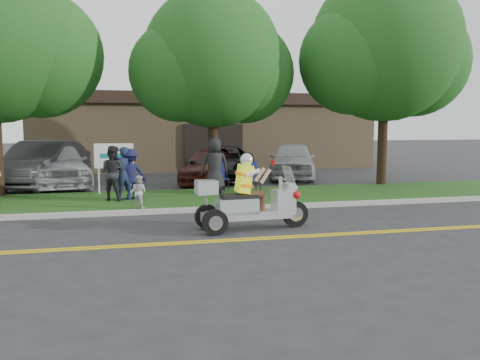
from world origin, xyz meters
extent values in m
plane|color=#28282B|center=(0.00, 0.00, 0.00)|extent=(120.00, 120.00, 0.00)
cube|color=gold|center=(0.00, -0.58, 0.01)|extent=(60.00, 0.10, 0.01)
cube|color=gold|center=(0.00, -0.42, 0.01)|extent=(60.00, 0.10, 0.01)
cube|color=#A8A89E|center=(0.00, 3.05, 0.06)|extent=(60.00, 0.25, 0.12)
cube|color=#1D4612|center=(0.00, 5.20, 0.06)|extent=(60.00, 4.00, 0.10)
cube|color=#9E7F5B|center=(2.00, 19.00, 2.00)|extent=(18.00, 8.00, 4.00)
cube|color=black|center=(2.00, 14.95, 3.70)|extent=(18.00, 0.30, 0.60)
sphere|color=#184313|center=(-5.15, 7.30, 4.59)|extent=(4.05, 4.05, 4.05)
cylinder|color=#332114|center=(0.50, 7.20, 2.10)|extent=(0.36, 0.36, 4.20)
sphere|color=#184313|center=(0.50, 7.20, 4.65)|extent=(4.80, 4.80, 4.80)
sphere|color=#184313|center=(1.70, 7.50, 4.20)|extent=(3.60, 3.60, 3.60)
sphere|color=#184313|center=(-0.70, 7.00, 4.12)|extent=(3.36, 3.36, 3.36)
cylinder|color=#332114|center=(7.00, 7.00, 2.38)|extent=(0.36, 0.36, 4.76)
sphere|color=#184313|center=(7.00, 7.00, 5.27)|extent=(5.60, 5.60, 5.60)
sphere|color=#184313|center=(8.40, 7.30, 4.76)|extent=(4.20, 4.20, 4.20)
sphere|color=#184313|center=(5.60, 6.80, 4.68)|extent=(3.92, 3.92, 3.92)
cylinder|color=silver|center=(-3.40, 6.60, 0.55)|extent=(0.06, 0.06, 1.10)
cylinder|color=silver|center=(-2.40, 6.60, 0.55)|extent=(0.06, 0.06, 1.10)
cube|color=white|center=(-2.90, 6.60, 1.35)|extent=(1.25, 0.06, 0.80)
cylinder|color=black|center=(1.15, 0.51, 0.30)|extent=(0.61, 0.17, 0.60)
cylinder|color=black|center=(-0.83, 0.05, 0.28)|extent=(0.57, 0.18, 0.56)
cylinder|color=black|center=(-0.87, 0.77, 0.28)|extent=(0.57, 0.18, 0.56)
cube|color=silver|center=(0.05, 0.46, 0.34)|extent=(1.92, 0.56, 0.18)
cube|color=silver|center=(-0.25, 0.44, 0.55)|extent=(0.92, 0.51, 0.35)
cube|color=black|center=(-0.20, 0.44, 0.76)|extent=(0.82, 0.46, 0.10)
cube|color=silver|center=(0.85, 0.50, 0.60)|extent=(0.47, 0.50, 0.55)
cube|color=silver|center=(0.99, 0.50, 1.18)|extent=(0.22, 0.47, 0.49)
cube|color=silver|center=(-0.95, 0.40, 1.00)|extent=(0.47, 0.44, 0.30)
sphere|color=#B20C0F|center=(1.09, 0.37, 0.78)|extent=(0.22, 0.22, 0.22)
cube|color=#E4F519|center=(-0.09, 0.45, 1.16)|extent=(0.36, 0.42, 0.65)
sphere|color=silver|center=(-0.03, 0.45, 1.58)|extent=(0.29, 0.29, 0.29)
cylinder|color=black|center=(1.21, 5.27, 0.32)|extent=(0.03, 0.03, 0.43)
cylinder|color=black|center=(1.69, 5.28, 0.32)|extent=(0.03, 0.03, 0.43)
cylinder|color=black|center=(1.20, 5.70, 0.32)|extent=(0.03, 0.03, 0.43)
cylinder|color=black|center=(1.67, 5.71, 0.32)|extent=(0.03, 0.03, 0.43)
cube|color=#0F1849|center=(1.44, 5.49, 0.55)|extent=(0.56, 0.51, 0.04)
cube|color=#0F1849|center=(1.44, 5.73, 0.84)|extent=(0.55, 0.18, 0.58)
cylinder|color=black|center=(0.43, 6.25, 0.31)|extent=(0.03, 0.03, 0.40)
cylinder|color=black|center=(0.86, 6.34, 0.31)|extent=(0.03, 0.03, 0.40)
cylinder|color=black|center=(0.35, 6.65, 0.31)|extent=(0.03, 0.03, 0.40)
cylinder|color=black|center=(0.78, 6.74, 0.31)|extent=(0.03, 0.03, 0.40)
cube|color=#0F1647|center=(0.61, 6.50, 0.52)|extent=(0.58, 0.55, 0.04)
cube|color=#0F1647|center=(0.56, 6.71, 0.79)|extent=(0.52, 0.25, 0.54)
imported|color=#172341|center=(-2.63, 5.11, 0.91)|extent=(0.67, 0.53, 1.60)
imported|color=black|center=(-2.95, 5.10, 0.92)|extent=(0.99, 0.92, 1.63)
imported|color=#141539|center=(-2.43, 5.20, 0.87)|extent=(1.10, 0.80, 1.54)
imported|color=black|center=(0.30, 5.87, 1.02)|extent=(0.91, 0.61, 1.83)
imported|color=#B9BAB3|center=(-2.27, 3.40, 0.55)|extent=(0.55, 0.52, 0.89)
imported|color=silver|center=(-5.00, 9.60, 0.86)|extent=(3.05, 5.37, 1.72)
imported|color=#2F2F31|center=(-5.50, 9.76, 0.88)|extent=(3.27, 5.64, 1.76)
imported|color=black|center=(1.50, 10.42, 0.73)|extent=(4.02, 5.73, 1.45)
imported|color=#451510|center=(0.82, 9.76, 0.65)|extent=(3.27, 4.83, 1.30)
imported|color=#9A9DA1|center=(4.68, 10.56, 0.80)|extent=(3.41, 5.08, 1.61)
camera|label=1|loc=(-2.86, -10.43, 2.35)|focal=38.00mm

